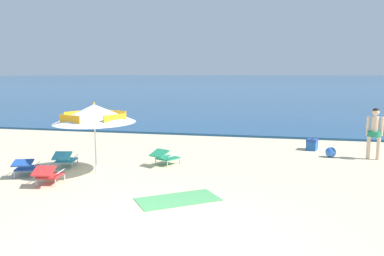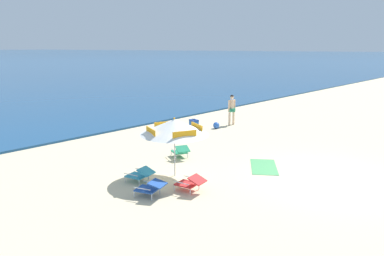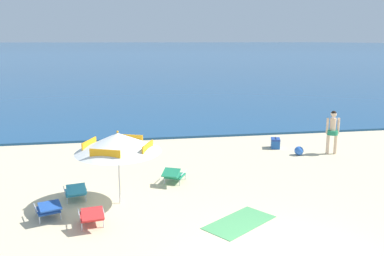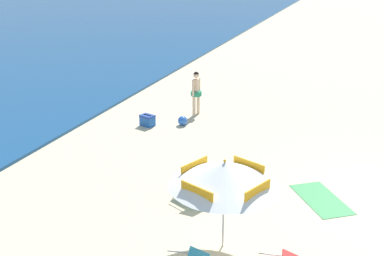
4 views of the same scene
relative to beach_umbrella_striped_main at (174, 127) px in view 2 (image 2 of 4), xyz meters
name	(u,v)px [view 2 (image 2 of 4)]	position (x,y,z in m)	size (l,w,h in m)	color
ground_plane	(325,179)	(3.09, -3.86, -1.68)	(800.00, 800.00, 0.00)	beige
beach_umbrella_striped_main	(174,127)	(0.00, 0.00, 0.00)	(3.01, 3.01, 2.00)	silver
lounge_chair_under_umbrella	(190,182)	(-0.66, -1.31, -1.41)	(0.67, 0.95, 0.51)	red
lounge_chair_beside_umbrella	(180,151)	(1.62, 1.30, -1.41)	(0.86, 1.01, 0.51)	#1E7F56
lounge_chair_facing_sea	(151,187)	(-1.72, -0.72, -1.40)	(0.78, 0.97, 0.49)	#1E4799
lounge_chair_spare_folded	(140,174)	(-1.19, 0.38, -1.41)	(0.71, 0.97, 0.51)	teal
person_standing_near_shore	(232,108)	(8.03, 3.53, -0.71)	(0.49, 0.41, 1.68)	beige
cooler_box	(194,123)	(6.24, 4.73, -1.48)	(0.48, 0.58, 0.43)	#1E56A8
beach_ball	(216,125)	(6.73, 3.57, -1.51)	(0.34, 0.34, 0.34)	blue
beach_towel	(264,167)	(2.82, -1.72, -1.68)	(0.90, 1.80, 0.01)	#4C9E5B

